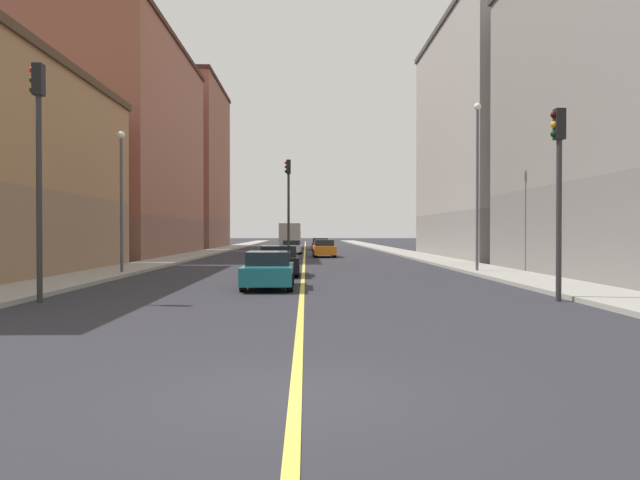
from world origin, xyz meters
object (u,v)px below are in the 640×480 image
Objects in this scene: building_right_distant at (178,166)px; car_orange at (324,249)px; street_lamp_left_near at (477,171)px; car_teal at (269,270)px; building_right_midblock at (115,149)px; street_lamp_right_near at (121,186)px; car_black at (279,261)px; car_white at (292,247)px; car_red at (320,244)px; building_left_mid at (510,140)px; traffic_light_median_far at (288,197)px; traffic_light_left_near at (559,176)px; box_truck at (290,236)px; traffic_light_right_near at (38,151)px.

building_right_distant reaches higher than car_orange.
street_lamp_left_near reaches higher than car_teal.
building_right_midblock is at bearing 136.14° from street_lamp_left_near.
street_lamp_left_near is at bearing 3.20° from street_lamp_right_near.
building_right_distant is at bearing 106.32° from car_black.
car_black reaches higher than car_white.
street_lamp_right_near is 40.87m from car_red.
building_left_mid reaches higher than traffic_light_median_far.
street_lamp_left_near is 13.29m from car_teal.
car_red is at bearing 96.48° from traffic_light_left_near.
car_orange is 1.02× the size of car_black.
traffic_light_median_far reaches higher than car_orange.
car_teal is (7.30, -6.97, -3.53)m from street_lamp_right_near.
box_truck is (-3.33, 1.08, 0.90)m from car_red.
car_orange is 18.23m from car_red.
building_right_midblock is at bearing 120.88° from car_black.
building_right_midblock is 30.59m from car_black.
building_right_distant reaches higher than building_left_mid.
traffic_light_left_near is (-8.72, -31.21, -5.63)m from building_left_mid.
traffic_light_right_near is 20.33m from street_lamp_left_near.
building_right_distant is 3.04× the size of traffic_light_right_near.
car_teal is at bearing -90.68° from traffic_light_median_far.
traffic_light_left_near reaches higher than car_teal.
car_teal is at bearing -93.62° from car_red.
car_red is (0.11, 18.23, -0.00)m from car_orange.
building_left_mid is 5.61× the size of car_red.
traffic_light_right_near is 34.14m from car_orange.
traffic_light_left_near reaches higher than box_truck.
street_lamp_right_near is at bearing 136.32° from car_teal.
traffic_light_right_near reaches higher than car_red.
street_lamp_left_near is at bearing 39.12° from car_teal.
car_black is at bearing -73.68° from building_right_distant.
building_left_mid is 0.87× the size of building_right_midblock.
building_left_mid is 33.02m from car_teal.
car_black is 6.47m from car_teal.
building_right_distant is at bearing 144.17° from box_truck.
car_teal is (15.00, -58.00, -9.74)m from building_right_distant.
car_black is (-2.85, -39.91, 0.01)m from car_red.
traffic_light_right_near is at bearing -142.17° from street_lamp_left_near.
traffic_light_right_near is (8.69, -62.55, -6.03)m from building_right_distant.
street_lamp_right_near reaches higher than car_white.
traffic_light_left_near is at bearing -80.05° from box_truck.
car_white is 35.26m from car_teal.
traffic_light_right_near is at bearing -106.20° from traffic_light_median_far.
car_white is at bearing -87.84° from box_truck.
street_lamp_left_near reaches higher than car_red.
building_right_distant reaches higher than traffic_light_right_near.
street_lamp_left_near reaches higher than box_truck.
street_lamp_left_near is 1.81× the size of car_orange.
car_orange is at bearing -59.16° from building_right_distant.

